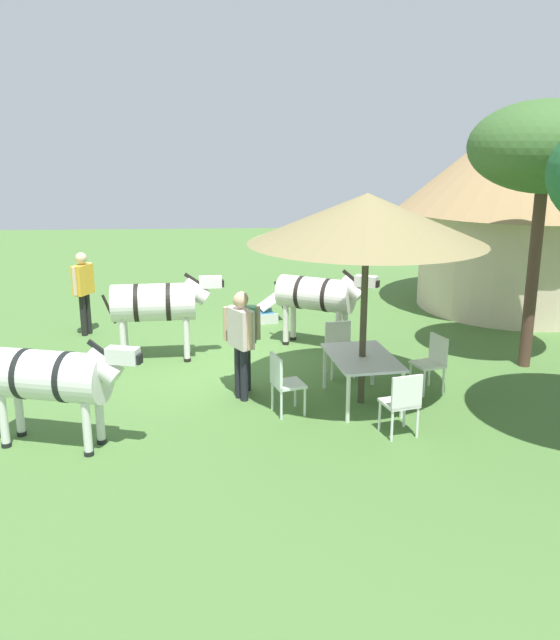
{
  "coord_description": "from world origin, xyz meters",
  "views": [
    {
      "loc": [
        11.2,
        -0.02,
        3.94
      ],
      "look_at": [
        0.62,
        0.63,
        1.0
      ],
      "focal_mm": 37.74,
      "sensor_mm": 36.0,
      "label": 1
    }
  ],
  "objects_px": {
    "striped_lounge_chair": "(264,310)",
    "zebra_by_umbrella": "(157,303)",
    "shade_umbrella": "(367,219)",
    "thatched_hut": "(522,197)",
    "standing_watcher": "(83,286)",
    "zebra_nearest_camera": "(52,377)",
    "patio_chair_near_lawn": "(339,345)",
    "patio_chair_near_hut": "(283,380)",
    "guest_behind_table": "(242,332)",
    "patio_chair_west_end": "(402,400)",
    "patio_chair_east_end": "(432,359)",
    "zebra_toward_hut": "(318,295)",
    "patio_dining_table": "(362,361)",
    "guest_beside_umbrella": "(241,336)",
    "acacia_tree_right_background": "(546,149)"
  },
  "relations": [
    {
      "from": "striped_lounge_chair",
      "to": "zebra_by_umbrella",
      "type": "xyz_separation_m",
      "value": [
        2.46,
        -1.99,
        0.79
      ]
    },
    {
      "from": "shade_umbrella",
      "to": "zebra_toward_hut",
      "type": "height_order",
      "value": "shade_umbrella"
    },
    {
      "from": "patio_chair_east_end",
      "to": "acacia_tree_right_background",
      "type": "xyz_separation_m",
      "value": [
        -1.08,
        1.97,
        3.19
      ]
    },
    {
      "from": "thatched_hut",
      "to": "patio_chair_near_hut",
      "type": "bearing_deg",
      "value": -44.04
    },
    {
      "from": "patio_chair_east_end",
      "to": "guest_behind_table",
      "type": "distance_m",
      "value": 3.02
    },
    {
      "from": "shade_umbrella",
      "to": "zebra_toward_hut",
      "type": "xyz_separation_m",
      "value": [
        -2.83,
        -0.34,
        -1.78
      ]
    },
    {
      "from": "patio_chair_west_end",
      "to": "shade_umbrella",
      "type": "bearing_deg",
      "value": 90.0
    },
    {
      "from": "zebra_nearest_camera",
      "to": "zebra_by_umbrella",
      "type": "height_order",
      "value": "zebra_by_umbrella"
    },
    {
      "from": "shade_umbrella",
      "to": "zebra_toward_hut",
      "type": "bearing_deg",
      "value": -173.24
    },
    {
      "from": "guest_behind_table",
      "to": "patio_chair_near_lawn",
      "type": "bearing_deg",
      "value": 19.28
    },
    {
      "from": "patio_chair_west_end",
      "to": "guest_beside_umbrella",
      "type": "bearing_deg",
      "value": 130.47
    },
    {
      "from": "patio_chair_west_end",
      "to": "acacia_tree_right_background",
      "type": "height_order",
      "value": "acacia_tree_right_background"
    },
    {
      "from": "patio_chair_near_hut",
      "to": "zebra_toward_hut",
      "type": "height_order",
      "value": "zebra_toward_hut"
    },
    {
      "from": "patio_chair_east_end",
      "to": "guest_behind_table",
      "type": "bearing_deg",
      "value": 66.93
    },
    {
      "from": "patio_chair_west_end",
      "to": "patio_chair_east_end",
      "type": "height_order",
      "value": "same"
    },
    {
      "from": "patio_chair_near_hut",
      "to": "patio_chair_west_end",
      "type": "bearing_deg",
      "value": 44.15
    },
    {
      "from": "patio_dining_table",
      "to": "guest_beside_umbrella",
      "type": "height_order",
      "value": "guest_beside_umbrella"
    },
    {
      "from": "thatched_hut",
      "to": "guest_behind_table",
      "type": "relative_size",
      "value": 3.47
    },
    {
      "from": "standing_watcher",
      "to": "striped_lounge_chair",
      "type": "height_order",
      "value": "standing_watcher"
    },
    {
      "from": "patio_dining_table",
      "to": "patio_chair_east_end",
      "type": "bearing_deg",
      "value": 109.12
    },
    {
      "from": "patio_chair_west_end",
      "to": "acacia_tree_right_background",
      "type": "relative_size",
      "value": 0.2
    },
    {
      "from": "thatched_hut",
      "to": "striped_lounge_chair",
      "type": "distance_m",
      "value": 6.44
    },
    {
      "from": "patio_chair_near_hut",
      "to": "zebra_by_umbrella",
      "type": "distance_m",
      "value": 3.36
    },
    {
      "from": "zebra_by_umbrella",
      "to": "guest_behind_table",
      "type": "bearing_deg",
      "value": 39.2
    },
    {
      "from": "patio_chair_east_end",
      "to": "thatched_hut",
      "type": "bearing_deg",
      "value": -52.25
    },
    {
      "from": "guest_behind_table",
      "to": "standing_watcher",
      "type": "height_order",
      "value": "standing_watcher"
    },
    {
      "from": "thatched_hut",
      "to": "patio_chair_near_lawn",
      "type": "xyz_separation_m",
      "value": [
        4.43,
        -4.79,
        -2.05
      ]
    },
    {
      "from": "patio_dining_table",
      "to": "standing_watcher",
      "type": "relative_size",
      "value": 0.92
    },
    {
      "from": "guest_beside_umbrella",
      "to": "zebra_by_umbrella",
      "type": "relative_size",
      "value": 0.78
    },
    {
      "from": "patio_chair_near_hut",
      "to": "zebra_by_umbrella",
      "type": "height_order",
      "value": "zebra_by_umbrella"
    },
    {
      "from": "patio_chair_near_hut",
      "to": "zebra_nearest_camera",
      "type": "bearing_deg",
      "value": -90.8
    },
    {
      "from": "guest_beside_umbrella",
      "to": "standing_watcher",
      "type": "relative_size",
      "value": 0.99
    },
    {
      "from": "guest_beside_umbrella",
      "to": "zebra_by_umbrella",
      "type": "distance_m",
      "value": 2.48
    },
    {
      "from": "acacia_tree_right_background",
      "to": "striped_lounge_chair",
      "type": "bearing_deg",
      "value": -125.64
    },
    {
      "from": "patio_chair_near_lawn",
      "to": "standing_watcher",
      "type": "xyz_separation_m",
      "value": [
        -2.64,
        -4.78,
        0.5
      ]
    },
    {
      "from": "patio_chair_west_end",
      "to": "zebra_toward_hut",
      "type": "bearing_deg",
      "value": 84.28
    },
    {
      "from": "patio_chair_near_hut",
      "to": "patio_chair_east_end",
      "type": "height_order",
      "value": "same"
    },
    {
      "from": "zebra_by_umbrella",
      "to": "zebra_toward_hut",
      "type": "bearing_deg",
      "value": 97.82
    },
    {
      "from": "patio_chair_east_end",
      "to": "standing_watcher",
      "type": "relative_size",
      "value": 0.53
    },
    {
      "from": "thatched_hut",
      "to": "zebra_toward_hut",
      "type": "bearing_deg",
      "value": -60.18
    },
    {
      "from": "guest_behind_table",
      "to": "shade_umbrella",
      "type": "bearing_deg",
      "value": -21.14
    },
    {
      "from": "shade_umbrella",
      "to": "patio_chair_near_lawn",
      "type": "xyz_separation_m",
      "value": [
        -1.25,
        -0.16,
        -2.26
      ]
    },
    {
      "from": "standing_watcher",
      "to": "zebra_nearest_camera",
      "type": "xyz_separation_m",
      "value": [
        5.11,
        0.72,
        -0.06
      ]
    },
    {
      "from": "patio_chair_east_end",
      "to": "guest_behind_table",
      "type": "relative_size",
      "value": 0.56
    },
    {
      "from": "patio_chair_west_end",
      "to": "zebra_nearest_camera",
      "type": "bearing_deg",
      "value": 164.99
    },
    {
      "from": "shade_umbrella",
      "to": "acacia_tree_right_background",
      "type": "bearing_deg",
      "value": 115.21
    },
    {
      "from": "patio_dining_table",
      "to": "standing_watcher",
      "type": "height_order",
      "value": "standing_watcher"
    },
    {
      "from": "patio_chair_west_end",
      "to": "patio_chair_east_end",
      "type": "relative_size",
      "value": 1.0
    },
    {
      "from": "patio_chair_near_hut",
      "to": "thatched_hut",
      "type": "bearing_deg",
      "value": 119.26
    },
    {
      "from": "shade_umbrella",
      "to": "thatched_hut",
      "type": "bearing_deg",
      "value": 140.8
    }
  ]
}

